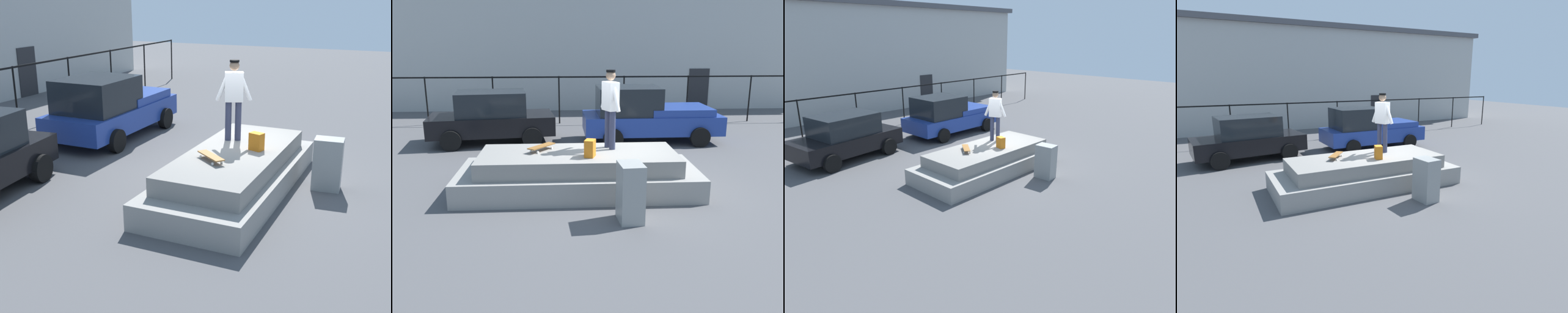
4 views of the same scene
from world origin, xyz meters
TOP-DOWN VIEW (x-y plane):
  - ground_plane at (0.00, 0.00)m, footprint 60.00×60.00m
  - concrete_ledge at (-0.87, -0.31)m, footprint 5.39×2.19m
  - skateboarder at (-0.12, 0.04)m, footprint 0.41×0.78m
  - skateboard at (-1.70, -0.09)m, footprint 0.62×0.72m
  - backpack at (-0.63, -0.68)m, footprint 0.27×0.33m
  - car_black_sedan_near at (-3.57, 4.63)m, footprint 4.26×2.55m
  - car_blue_pickup_mid at (1.61, 4.52)m, footprint 4.57×2.21m
  - utility_box at (0.04, -2.08)m, footprint 0.49×0.63m
  - fence_row at (-0.00, 7.87)m, footprint 24.06×0.06m
  - warehouse_building at (0.00, 15.68)m, footprint 28.36×9.25m

SIDE VIEW (x-z plane):
  - ground_plane at x=0.00m, z-range 0.00..0.00m
  - concrete_ledge at x=-0.87m, z-range -0.04..0.85m
  - utility_box at x=0.04m, z-range 0.00..1.13m
  - car_black_sedan_near at x=-3.57m, z-range 0.01..1.72m
  - car_blue_pickup_mid at x=1.61m, z-range -0.02..1.84m
  - skateboard at x=-1.70m, z-range 0.93..1.05m
  - backpack at x=-0.63m, z-range 0.89..1.27m
  - fence_row at x=0.00m, z-range 0.42..2.36m
  - skateboarder at x=-0.12m, z-range 1.03..2.84m
  - warehouse_building at x=0.00m, z-range 0.01..6.45m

